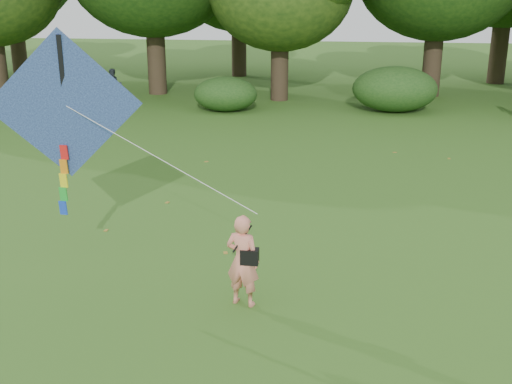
# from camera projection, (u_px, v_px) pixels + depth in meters

# --- Properties ---
(ground) EXTENTS (100.00, 100.00, 0.00)m
(ground) POSITION_uv_depth(u_px,v_px,m) (290.00, 320.00, 10.40)
(ground) COLOR #265114
(ground) RESTS_ON ground
(man_kite_flyer) EXTENTS (0.67, 0.53, 1.61)m
(man_kite_flyer) POSITION_uv_depth(u_px,v_px,m) (243.00, 261.00, 10.67)
(man_kite_flyer) COLOR #E9846D
(man_kite_flyer) RESTS_ON ground
(bystander_left) EXTENTS (0.86, 0.76, 1.47)m
(bystander_left) POSITION_uv_depth(u_px,v_px,m) (114.00, 85.00, 28.89)
(bystander_left) COLOR #2B3239
(bystander_left) RESTS_ON ground
(crossbody_bag) EXTENTS (0.43, 0.20, 0.67)m
(crossbody_bag) POSITION_uv_depth(u_px,v_px,m) (249.00, 256.00, 10.60)
(crossbody_bag) COLOR black
(crossbody_bag) RESTS_ON ground
(flying_kite) EXTENTS (4.67, 1.08, 3.31)m
(flying_kite) POSITION_uv_depth(u_px,v_px,m) (65.00, 107.00, 10.92)
(flying_kite) COLOR #24429E
(flying_kite) RESTS_ON ground
(shrub_band) EXTENTS (39.15, 3.22, 1.88)m
(shrub_band) POSITION_uv_depth(u_px,v_px,m) (305.00, 90.00, 26.79)
(shrub_band) COLOR #264919
(shrub_band) RESTS_ON ground
(fallen_leaves) EXTENTS (10.02, 14.23, 0.01)m
(fallen_leaves) POSITION_uv_depth(u_px,v_px,m) (282.00, 230.00, 14.11)
(fallen_leaves) COLOR olive
(fallen_leaves) RESTS_ON ground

